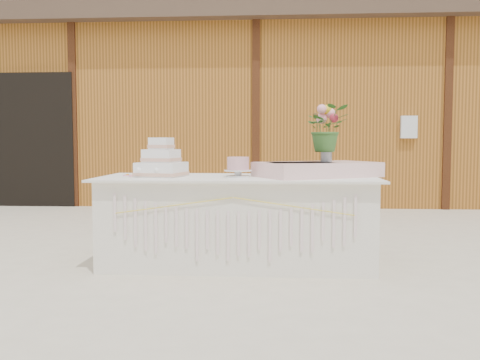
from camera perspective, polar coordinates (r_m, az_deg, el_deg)
ground at (r=4.75m, az=-0.25°, el=-8.97°), size 80.00×80.00×0.00m
barn at (r=10.63m, az=2.09°, el=7.38°), size 12.60×4.60×3.30m
cake_table at (r=4.67m, az=-0.26°, el=-4.35°), size 2.40×1.00×0.77m
wedding_cake at (r=4.70m, az=-8.38°, el=1.77°), size 0.44×0.44×0.34m
pink_cake_stand at (r=4.58m, az=-0.21°, el=1.52°), size 0.24×0.24×0.17m
satin_runner at (r=4.68m, az=8.23°, el=1.12°), size 1.16×0.99×0.13m
flower_vase at (r=4.74m, az=9.19°, el=2.74°), size 0.10×0.10×0.14m
bouquet at (r=4.74m, az=9.23°, el=6.05°), size 0.42×0.38×0.41m
loose_flowers at (r=4.81m, az=-11.79°, el=0.51°), size 0.27×0.38×0.02m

